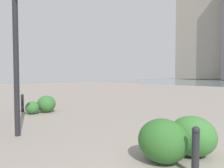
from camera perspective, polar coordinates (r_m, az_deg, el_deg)
name	(u,v)px	position (r m, az deg, el deg)	size (l,w,h in m)	color
building_annex	(205,32)	(78.64, 23.67, 12.82)	(14.87, 11.03, 31.42)	#9E9384
lamppost	(16,35)	(6.27, -24.57, 11.92)	(0.98, 0.28, 4.06)	#232328
bollard_near	(196,150)	(3.87, 21.60, -16.20)	(0.13, 0.13, 0.82)	#232328
bollard_mid	(22,103)	(10.06, -23.00, -4.65)	(0.13, 0.13, 0.79)	#232328
shrub_low	(46,104)	(9.69, -17.26, -5.14)	(0.85, 0.76, 0.72)	#387533
shrub_round	(192,136)	(4.74, 20.84, -12.93)	(0.96, 0.86, 0.81)	#387533
shrub_wide	(163,141)	(4.24, 13.54, -14.61)	(0.97, 0.87, 0.82)	#2D6628
shrub_tall	(32,108)	(9.45, -20.69, -6.00)	(0.62, 0.55, 0.52)	#387533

